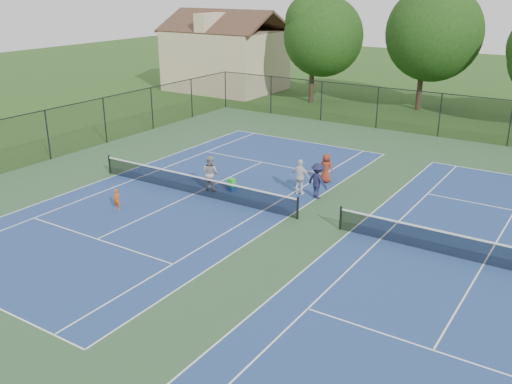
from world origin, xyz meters
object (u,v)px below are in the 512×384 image
Objects in this scene: clapboard_house at (226,58)px; bystander_a at (300,177)px; tree_back_b at (426,28)px; child_player at (117,199)px; tree_back_a at (313,32)px; instructor at (210,173)px; bystander_b at (318,181)px; ball_hopper at (231,182)px; ball_crate at (232,188)px; bystander_c at (326,168)px.

clapboard_house is 30.20m from bystander_a.
child_player is (-4.73, -29.57, -6.10)m from tree_back_b.
tree_back_b is (9.00, 2.00, 0.56)m from tree_back_a.
instructor is (2.09, 4.49, 0.42)m from child_player.
child_player is 9.67m from bystander_b.
child_player is at bearing -121.62° from ball_hopper.
tree_back_b is 30.56m from child_player.
child_player reaches higher than ball_crate.
instructor is 1.03× the size of bystander_b.
clapboard_house is at bearing -46.59° from bystander_c.
bystander_c reaches higher than ball_hopper.
tree_back_a is 23.58× the size of ball_hopper.
instructor is 4.86× the size of ball_crate.
bystander_b is 4.45m from ball_crate.
tree_back_a is 4.97× the size of instructor.
ball_crate is at bearing 36.22° from bystander_b.
bystander_c is at bearing -60.20° from tree_back_a.
ball_hopper is (7.33, -22.60, -5.57)m from tree_back_a.
tree_back_b is at bearing 3.01° from clapboard_house.
bystander_b is 4.40m from ball_hopper.
clapboard_house is 6.03× the size of bystander_b.
tree_back_b is 25.85m from instructor.
tree_back_a is at bearing -45.28° from bystander_b.
tree_back_a is at bearing -71.94° from instructor.
child_player is (14.27, -28.57, -2.59)m from clapboard_house.
child_player is 4.97m from instructor.
bystander_b is at bearing 36.37° from child_player.
bystander_c reaches higher than ball_crate.
bystander_c is 5.15m from ball_hopper.
bystander_b reaches higher than child_player.
bystander_c is (20.74, -19.76, -2.30)m from clapboard_house.
tree_back_b is 25.49m from ball_crate.
tree_back_a is 24.11m from bystander_a.
bystander_c is at bearing 48.34° from ball_hopper.
ball_crate is (7.33, -22.60, -5.90)m from tree_back_a.
bystander_a is 3.57m from ball_crate.
tree_back_a is at bearing -5.71° from clapboard_house.
ball_hopper is at bearing -93.89° from tree_back_b.
tree_back_b is 0.93× the size of clapboard_house.
tree_back_b reaches higher than ball_hopper.
clapboard_house is 5.96× the size of bystander_a.
tree_back_a reaches higher than ball_hopper.
tree_back_a is 5.78× the size of bystander_c.
instructor is at bearing 37.46° from bystander_b.
tree_back_b is at bearing 75.27° from child_player.
instructor is at bearing -153.72° from ball_crate.
ball_hopper is (0.00, 0.00, 0.33)m from ball_crate.
tree_back_b reaches higher than clapboard_house.
tree_back_a is 24.48m from ball_crate.
bystander_b is at bearing -45.86° from clapboard_house.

